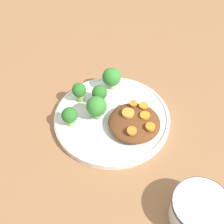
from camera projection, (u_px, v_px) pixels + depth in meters
name	position (u px, v px, depth m)	size (l,w,h in m)	color
ground_plane	(112.00, 120.00, 0.73)	(4.00, 4.00, 0.00)	#8C603D
plate	(112.00, 118.00, 0.72)	(0.27, 0.27, 0.02)	silver
dip_bowl	(200.00, 210.00, 0.55)	(0.11, 0.11, 0.06)	silver
stew_mound	(134.00, 123.00, 0.69)	(0.12, 0.12, 0.03)	#5B3319
broccoli_floret_0	(99.00, 94.00, 0.72)	(0.04, 0.04, 0.05)	#7FA85B
broccoli_floret_1	(97.00, 107.00, 0.69)	(0.05, 0.05, 0.06)	#759E51
broccoli_floret_2	(112.00, 77.00, 0.75)	(0.05, 0.05, 0.06)	#7FA85B
broccoli_floret_3	(79.00, 91.00, 0.73)	(0.03, 0.03, 0.05)	#7FA85B
broccoli_floret_4	(70.00, 116.00, 0.68)	(0.04, 0.04, 0.05)	#7FA85B
carrot_slice_0	(144.00, 107.00, 0.69)	(0.02, 0.02, 0.00)	orange
carrot_slice_1	(132.00, 131.00, 0.65)	(0.02, 0.02, 0.01)	orange
carrot_slice_2	(150.00, 127.00, 0.66)	(0.02, 0.02, 0.01)	orange
carrot_slice_3	(145.00, 116.00, 0.68)	(0.02, 0.02, 0.01)	orange
carrot_slice_4	(128.00, 113.00, 0.68)	(0.03, 0.03, 0.01)	orange
carrot_slice_5	(133.00, 103.00, 0.70)	(0.02, 0.02, 0.00)	orange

